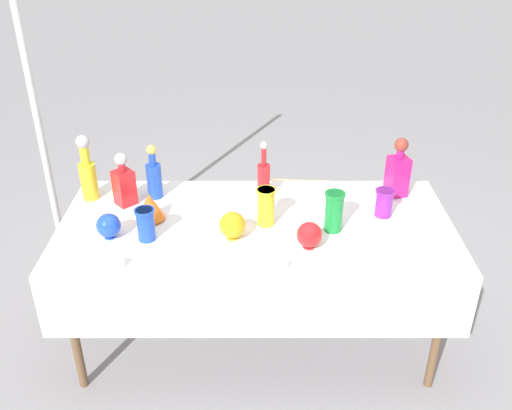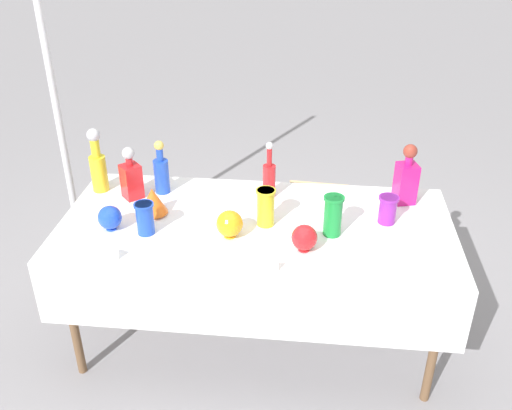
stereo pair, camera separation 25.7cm
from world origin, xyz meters
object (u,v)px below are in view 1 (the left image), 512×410
Objects in this scene: square_decanter_1 at (398,171)px; slender_vase_2 at (334,210)px; round_bowl_1 at (309,235)px; canopy_pole at (40,132)px; slender_vase_1 at (146,223)px; tall_bottle_2 at (264,176)px; slender_vase_3 at (384,202)px; square_decanter_0 at (124,183)px; round_bowl_0 at (233,225)px; fluted_vase_0 at (150,206)px; round_bowl_2 at (109,226)px; cardboard_box_behind_left at (170,230)px; tall_bottle_0 at (87,172)px; tall_bottle_1 at (154,177)px; slender_vase_0 at (266,206)px; cardboard_box_behind_right at (302,216)px.

square_decanter_1 is 1.62× the size of slender_vase_2.
round_bowl_1 is 1.73m from canopy_pole.
tall_bottle_2 is at bearing 37.74° from slender_vase_1.
canopy_pole is (-1.90, 0.56, 0.15)m from slender_vase_3.
round_bowl_0 is (0.58, -0.34, -0.05)m from square_decanter_0.
fluted_vase_0 is at bearing -156.04° from tall_bottle_2.
square_decanter_1 is 1.32m from fluted_vase_0.
slender_vase_2 is at bearing -152.93° from slender_vase_3.
round_bowl_2 reaches higher than cardboard_box_behind_left.
slender_vase_1 is 1.18m from cardboard_box_behind_left.
round_bowl_1 is (1.14, -0.48, -0.09)m from tall_bottle_0.
slender_vase_1 is 1.26× the size of round_bowl_1.
tall_bottle_1 is at bearing 27.48° from square_decanter_0.
slender_vase_2 is at bearing -20.16° from tall_bottle_1.
tall_bottle_1 reaches higher than cardboard_box_behind_left.
square_decanter_0 reaches higher than slender_vase_1.
slender_vase_3 reaches higher than round_bowl_2.
tall_bottle_2 reaches higher than slender_vase_1.
fluted_vase_0 is at bearing 176.02° from slender_vase_0.
slender_vase_3 is at bearing -31.48° from cardboard_box_behind_left.
square_decanter_0 is at bearing 166.16° from slender_vase_2.
tall_bottle_0 is 0.93m from tall_bottle_2.
tall_bottle_2 is 0.64m from slender_vase_3.
slender_vase_3 is (0.27, 0.14, -0.03)m from slender_vase_2.
canopy_pole is at bearing 150.32° from round_bowl_1.
cardboard_box_behind_right is (-0.32, 0.97, -0.66)m from slender_vase_3.
fluted_vase_0 is at bearing -86.73° from tall_bottle_1.
slender_vase_1 is 0.07× the size of canopy_pole.
tall_bottle_2 is at bearing 160.94° from slender_vase_3.
round_bowl_1 is at bearing -17.79° from fluted_vase_0.
tall_bottle_1 reaches higher than cardboard_box_behind_right.
slender_vase_2 is at bearing -14.36° from tall_bottle_0.
slender_vase_2 is 0.32× the size of cardboard_box_behind_left.
cardboard_box_behind_right is (0.85, 1.19, -0.67)m from slender_vase_1.
round_bowl_2 is 0.20× the size of cardboard_box_behind_left.
tall_bottle_2 is 1.34m from canopy_pole.
slender_vase_2 is (0.33, -0.35, -0.01)m from tall_bottle_2.
round_bowl_1 is (0.78, -0.25, -0.01)m from fluted_vase_0.
slender_vase_1 is 1.13× the size of slender_vase_3.
slender_vase_1 is (0.17, -0.35, -0.03)m from square_decanter_0.
slender_vase_3 is 1.12× the size of round_bowl_1.
slender_vase_3 is 0.79m from round_bowl_0.
canopy_pole reaches higher than slender_vase_3.
slender_vase_0 is (-0.71, -0.31, -0.04)m from square_decanter_1.
slender_vase_2 is 1.08m from round_bowl_2.
square_decanter_0 is (-0.73, -0.09, 0.01)m from tall_bottle_2.
square_decanter_0 is at bearing 133.70° from fluted_vase_0.
tall_bottle_2 is 1.96× the size of slender_vase_1.
fluted_vase_0 is 1.18× the size of round_bowl_2.
square_decanter_1 is at bearing 16.50° from round_bowl_2.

